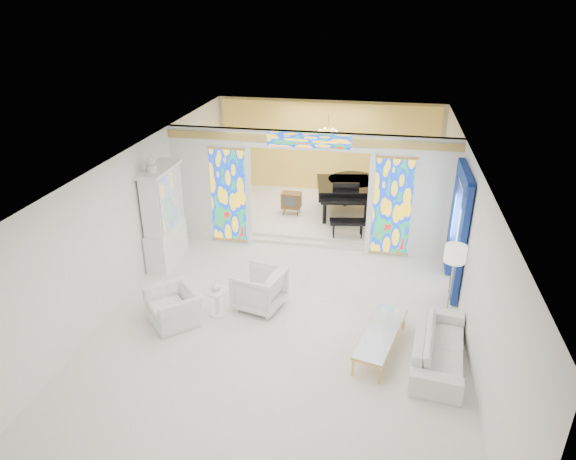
% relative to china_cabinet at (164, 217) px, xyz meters
% --- Properties ---
extents(floor, '(12.00, 12.00, 0.00)m').
position_rel_china_cabinet_xyz_m(floor, '(3.22, -0.60, -1.17)').
color(floor, silver).
rests_on(floor, ground).
extents(ceiling, '(7.00, 12.00, 0.02)m').
position_rel_china_cabinet_xyz_m(ceiling, '(3.22, -0.60, 1.83)').
color(ceiling, white).
rests_on(ceiling, wall_back).
extents(wall_back, '(7.00, 0.02, 3.00)m').
position_rel_china_cabinet_xyz_m(wall_back, '(3.22, 5.40, 0.33)').
color(wall_back, white).
rests_on(wall_back, floor).
extents(wall_front, '(7.00, 0.02, 3.00)m').
position_rel_china_cabinet_xyz_m(wall_front, '(3.22, -6.60, 0.33)').
color(wall_front, white).
rests_on(wall_front, floor).
extents(wall_left, '(0.02, 12.00, 3.00)m').
position_rel_china_cabinet_xyz_m(wall_left, '(-0.28, -0.60, 0.33)').
color(wall_left, white).
rests_on(wall_left, floor).
extents(wall_right, '(0.02, 12.00, 3.00)m').
position_rel_china_cabinet_xyz_m(wall_right, '(6.72, -0.60, 0.33)').
color(wall_right, white).
rests_on(wall_right, floor).
extents(partition_wall, '(7.00, 0.22, 3.00)m').
position_rel_china_cabinet_xyz_m(partition_wall, '(3.22, 1.40, 0.48)').
color(partition_wall, white).
rests_on(partition_wall, floor).
extents(stained_glass_left, '(0.90, 0.04, 2.40)m').
position_rel_china_cabinet_xyz_m(stained_glass_left, '(1.19, 1.29, 0.13)').
color(stained_glass_left, gold).
rests_on(stained_glass_left, partition_wall).
extents(stained_glass_right, '(0.90, 0.04, 2.40)m').
position_rel_china_cabinet_xyz_m(stained_glass_right, '(5.25, 1.29, 0.13)').
color(stained_glass_right, gold).
rests_on(stained_glass_right, partition_wall).
extents(stained_glass_transom, '(2.00, 0.04, 0.34)m').
position_rel_china_cabinet_xyz_m(stained_glass_transom, '(3.22, 1.29, 1.65)').
color(stained_glass_transom, gold).
rests_on(stained_glass_transom, partition_wall).
extents(alcove_platform, '(6.80, 3.80, 0.18)m').
position_rel_china_cabinet_xyz_m(alcove_platform, '(3.22, 3.50, -1.08)').
color(alcove_platform, silver).
rests_on(alcove_platform, floor).
extents(gold_curtain_back, '(6.70, 0.10, 2.90)m').
position_rel_china_cabinet_xyz_m(gold_curtain_back, '(3.22, 5.28, 0.33)').
color(gold_curtain_back, gold).
rests_on(gold_curtain_back, wall_back).
extents(chandelier, '(0.48, 0.48, 0.30)m').
position_rel_china_cabinet_xyz_m(chandelier, '(3.42, 3.40, 1.38)').
color(chandelier, gold).
rests_on(chandelier, ceiling).
extents(blue_drapes, '(0.14, 1.85, 2.65)m').
position_rel_china_cabinet_xyz_m(blue_drapes, '(6.62, 0.10, 0.41)').
color(blue_drapes, navy).
rests_on(blue_drapes, wall_right).
extents(china_cabinet, '(0.56, 1.46, 2.72)m').
position_rel_china_cabinet_xyz_m(china_cabinet, '(0.00, 0.00, 0.00)').
color(china_cabinet, white).
rests_on(china_cabinet, floor).
extents(armchair_left, '(1.36, 1.37, 0.67)m').
position_rel_china_cabinet_xyz_m(armchair_left, '(1.13, -2.35, -0.83)').
color(armchair_left, white).
rests_on(armchair_left, floor).
extents(armchair_right, '(1.11, 1.09, 0.84)m').
position_rel_china_cabinet_xyz_m(armchair_right, '(2.66, -1.54, -0.75)').
color(armchair_right, white).
rests_on(armchair_right, floor).
extents(sofa, '(1.10, 2.25, 0.63)m').
position_rel_china_cabinet_xyz_m(sofa, '(6.17, -2.65, -0.85)').
color(sofa, white).
rests_on(sofa, floor).
extents(side_table, '(0.49, 0.49, 0.58)m').
position_rel_china_cabinet_xyz_m(side_table, '(1.90, -1.98, -0.79)').
color(side_table, white).
rests_on(side_table, floor).
extents(vase, '(0.26, 0.26, 0.21)m').
position_rel_china_cabinet_xyz_m(vase, '(1.90, -1.98, -0.49)').
color(vase, white).
rests_on(vase, side_table).
extents(coffee_table, '(0.99, 1.92, 0.41)m').
position_rel_china_cabinet_xyz_m(coffee_table, '(5.15, -2.54, -0.79)').
color(coffee_table, white).
rests_on(coffee_table, floor).
extents(floor_lamp, '(0.44, 0.44, 1.66)m').
position_rel_china_cabinet_xyz_m(floor_lamp, '(6.42, -1.34, 0.25)').
color(floor_lamp, gold).
rests_on(floor_lamp, floor).
extents(grand_piano, '(1.95, 3.02, 1.13)m').
position_rel_china_cabinet_xyz_m(grand_piano, '(4.05, 3.47, -0.23)').
color(grand_piano, black).
rests_on(grand_piano, alcove_platform).
extents(tv_console, '(0.55, 0.38, 0.63)m').
position_rel_china_cabinet_xyz_m(tv_console, '(2.47, 3.05, -0.58)').
color(tv_console, brown).
rests_on(tv_console, alcove_platform).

